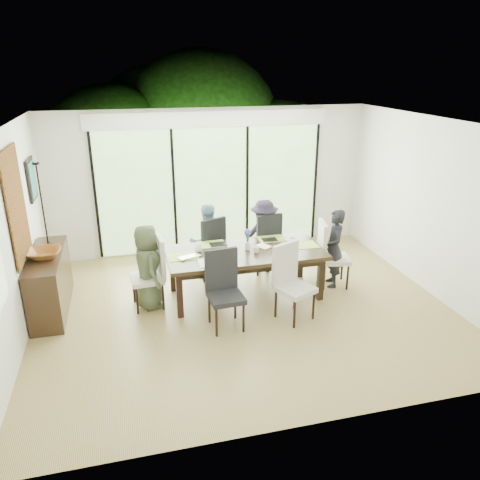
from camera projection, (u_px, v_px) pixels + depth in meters
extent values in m
cube|color=brown|center=(244.00, 308.00, 7.01)|extent=(6.00, 5.00, 0.01)
cube|color=white|center=(245.00, 124.00, 6.04)|extent=(6.00, 5.00, 0.01)
cube|color=silver|center=(211.00, 181.00, 8.80)|extent=(6.00, 0.02, 2.70)
cube|color=silver|center=(314.00, 309.00, 4.25)|extent=(6.00, 0.02, 2.70)
cube|color=silver|center=(12.00, 242.00, 5.84)|extent=(0.02, 5.00, 2.70)
cube|color=beige|center=(433.00, 207.00, 7.22)|extent=(0.02, 5.00, 2.70)
cube|color=#598C3F|center=(211.00, 190.00, 8.82)|extent=(4.20, 0.02, 2.30)
cube|color=white|center=(210.00, 119.00, 8.35)|extent=(4.40, 0.06, 0.28)
cube|color=black|center=(96.00, 197.00, 8.33)|extent=(0.05, 0.04, 2.30)
cube|color=black|center=(174.00, 192.00, 8.65)|extent=(0.05, 0.04, 2.30)
cube|color=black|center=(247.00, 187.00, 8.97)|extent=(0.05, 0.04, 2.30)
cube|color=black|center=(315.00, 183.00, 9.29)|extent=(0.05, 0.04, 2.30)
cube|color=brown|center=(204.00, 235.00, 10.10)|extent=(6.00, 1.80, 0.10)
cube|color=brown|center=(197.00, 199.00, 10.62)|extent=(6.00, 0.08, 0.06)
sphere|color=#14380F|center=(112.00, 155.00, 10.79)|extent=(3.20, 3.20, 3.20)
sphere|color=#14380F|center=(201.00, 133.00, 11.71)|extent=(4.00, 4.00, 4.00)
sphere|color=#14380F|center=(279.00, 157.00, 11.59)|extent=(2.80, 2.80, 2.80)
sphere|color=#14380F|center=(159.00, 137.00, 12.18)|extent=(3.60, 3.60, 3.60)
cube|color=black|center=(245.00, 253.00, 7.15)|extent=(2.40, 1.10, 0.06)
cube|color=black|center=(245.00, 258.00, 7.19)|extent=(2.20, 0.90, 0.10)
cube|color=black|center=(180.00, 295.00, 6.65)|extent=(0.09, 0.09, 0.69)
cube|color=black|center=(321.00, 279.00, 7.15)|extent=(0.09, 0.09, 0.69)
cube|color=black|center=(173.00, 271.00, 7.43)|extent=(0.09, 0.09, 0.69)
cube|color=black|center=(300.00, 258.00, 7.93)|extent=(0.09, 0.09, 0.69)
imported|color=#404A31|center=(148.00, 267.00, 6.84)|extent=(0.48, 0.66, 1.29)
imported|color=black|center=(334.00, 248.00, 7.52)|extent=(0.50, 0.67, 1.29)
imported|color=#7FA4B8|center=(207.00, 241.00, 7.83)|extent=(0.66, 0.47, 1.29)
imported|color=black|center=(264.00, 236.00, 8.06)|extent=(0.65, 0.46, 1.29)
cube|color=#97C245|center=(183.00, 257.00, 6.93)|extent=(0.44, 0.32, 0.01)
cube|color=#9FBC43|center=(303.00, 245.00, 7.36)|extent=(0.44, 0.32, 0.01)
cube|color=#8DBA42|center=(211.00, 244.00, 7.40)|extent=(0.44, 0.32, 0.01)
cube|color=#88A23A|center=(272.00, 239.00, 7.63)|extent=(0.44, 0.32, 0.01)
cube|color=white|center=(214.00, 262.00, 6.75)|extent=(0.44, 0.32, 0.01)
cube|color=black|center=(218.00, 244.00, 7.38)|extent=(0.26, 0.18, 0.01)
cube|color=black|center=(270.00, 240.00, 7.57)|extent=(0.24, 0.17, 0.01)
cube|color=white|center=(290.00, 248.00, 7.26)|extent=(0.30, 0.22, 0.00)
cube|color=white|center=(214.00, 261.00, 6.74)|extent=(0.26, 0.26, 0.02)
cube|color=#BE6116|center=(214.00, 260.00, 6.73)|extent=(0.20, 0.20, 0.01)
cylinder|color=silver|center=(248.00, 246.00, 7.18)|extent=(0.08, 0.08, 0.12)
cylinder|color=#337226|center=(248.00, 239.00, 7.14)|extent=(0.04, 0.04, 0.16)
sphere|color=#4C46B0|center=(248.00, 232.00, 7.10)|extent=(0.11, 0.11, 0.11)
imported|color=silver|center=(191.00, 258.00, 6.85)|extent=(0.38, 0.31, 0.03)
imported|color=white|center=(198.00, 249.00, 7.10)|extent=(0.17, 0.17, 0.10)
imported|color=white|center=(257.00, 250.00, 7.07)|extent=(0.14, 0.14, 0.09)
imported|color=white|center=(292.00, 241.00, 7.40)|extent=(0.16, 0.16, 0.10)
imported|color=white|center=(260.00, 248.00, 7.24)|extent=(0.26, 0.28, 0.02)
cube|color=black|center=(50.00, 282.00, 6.82)|extent=(0.44, 1.57, 0.88)
imported|color=brown|center=(44.00, 253.00, 6.56)|extent=(0.47, 0.47, 0.11)
cylinder|color=black|center=(48.00, 245.00, 6.98)|extent=(0.10, 0.10, 0.04)
cylinder|color=black|center=(42.00, 205.00, 6.76)|extent=(0.02, 0.02, 1.22)
cylinder|color=black|center=(36.00, 163.00, 6.54)|extent=(0.10, 0.10, 0.03)
cylinder|color=silver|center=(35.00, 159.00, 6.52)|extent=(0.04, 0.04, 0.10)
cube|color=brown|center=(16.00, 206.00, 6.08)|extent=(0.02, 1.00, 1.50)
cube|color=black|center=(32.00, 179.00, 7.24)|extent=(0.03, 0.55, 0.65)
cube|color=#1A5451|center=(33.00, 179.00, 7.25)|extent=(0.01, 0.45, 0.55)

